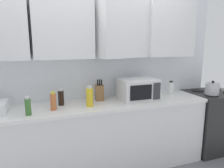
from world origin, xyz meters
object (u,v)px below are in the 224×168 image
Objects in this scene: microwave at (138,89)px; bottle_white_jar at (171,88)px; stove_range at (211,120)px; bottle_soy_dark at (61,97)px; kettle at (212,89)px; bottle_spice_jar at (53,102)px; knife_block at (99,92)px; bottle_yellow_mustard at (90,97)px; bottle_green_oil at (28,106)px.

bottle_white_jar is at bearing 8.48° from microwave.
bottle_soy_dark reaches higher than stove_range.
stove_range is 4.56× the size of bottle_white_jar.
kettle reaches higher than bottle_white_jar.
kettle is 1.11m from microwave.
stove_range is 2.41m from bottle_spice_jar.
microwave is at bearing 172.31° from kettle.
stove_range is 3.28× the size of knife_block.
stove_range is 3.71× the size of bottle_yellow_mustard.
knife_block is 1.36× the size of bottle_green_oil.
bottle_spice_jar is (-0.59, -0.22, -0.01)m from knife_block.
microwave is at bearing -4.69° from bottle_soy_dark.
bottle_soy_dark and bottle_green_oil have the same top height.
knife_block is 0.28m from bottle_yellow_mustard.
knife_block is at bearing 163.88° from microwave.
bottle_white_jar is (0.57, 0.08, -0.05)m from microwave.
bottle_yellow_mustard is (0.31, -0.16, 0.02)m from bottle_soy_dark.
bottle_spice_jar is at bearing 178.19° from kettle.
stove_range is 4.53× the size of kettle.
bottle_green_oil is at bearing -162.06° from bottle_spice_jar.
kettle is 2.09m from bottle_soy_dark.
microwave is (-1.27, 0.01, 0.59)m from stove_range.
knife_block is at bearing 176.99° from bottle_white_jar.
microwave is 0.50m from knife_block.
microwave is 0.58m from bottle_white_jar.
bottle_yellow_mustard reaches higher than bottle_soy_dark.
bottle_yellow_mustard is (-1.93, -0.07, 0.56)m from stove_range.
kettle reaches higher than bottle_green_oil.
bottle_soy_dark is at bearing -179.84° from bottle_white_jar.
kettle is 1.01× the size of bottle_white_jar.
stove_range is 1.90× the size of microwave.
bottle_green_oil is at bearing -179.65° from kettle.
bottle_soy_dark is (-0.49, -0.06, -0.01)m from knife_block.
knife_block is at bearing 50.05° from bottle_yellow_mustard.
bottle_spice_jar is (0.26, 0.08, 0.00)m from bottle_green_oil.
bottle_soy_dark is 0.19m from bottle_spice_jar.
bottle_soy_dark is 0.43m from bottle_green_oil.
bottle_white_jar is at bearing -3.01° from knife_block.
bottle_yellow_mustard is at bearing -172.47° from bottle_white_jar.
bottle_spice_jar reaches higher than bottle_green_oil.
bottle_spice_jar is at bearing -159.73° from knife_block.
knife_block is 1.33× the size of bottle_spice_jar.
bottle_spice_jar is at bearing -121.86° from bottle_soy_dark.
bottle_yellow_mustard is (-1.23, -0.16, 0.02)m from bottle_white_jar.
bottle_white_jar is (-0.53, 0.23, -0.00)m from kettle.
bottle_white_jar is at bearing 7.53° from bottle_yellow_mustard.
kettle is at bearing -140.53° from stove_range.
microwave is 2.35× the size of bottle_soy_dark.
knife_block is 0.90m from bottle_green_oil.
microwave reaches higher than bottle_yellow_mustard.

